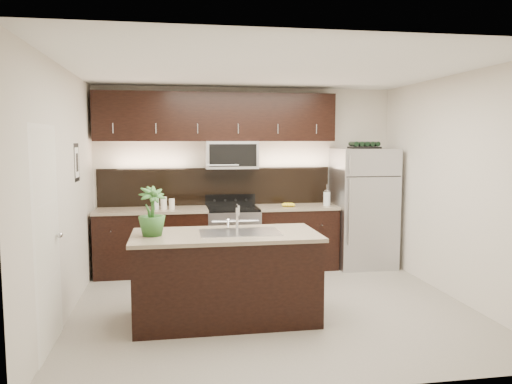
{
  "coord_description": "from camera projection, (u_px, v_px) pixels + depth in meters",
  "views": [
    {
      "loc": [
        -1.11,
        -5.5,
        1.92
      ],
      "look_at": [
        -0.09,
        0.55,
        1.28
      ],
      "focal_mm": 35.0,
      "sensor_mm": 36.0,
      "label": 1
    }
  ],
  "objects": [
    {
      "name": "ground",
      "position": [
        272.0,
        306.0,
        5.77
      ],
      "size": [
        4.5,
        4.5,
        0.0
      ],
      "primitive_type": "plane",
      "color": "gray",
      "rests_on": "ground"
    },
    {
      "name": "plant",
      "position": [
        152.0,
        211.0,
        5.1
      ],
      "size": [
        0.37,
        0.37,
        0.5
      ],
      "primitive_type": "imported",
      "rotation": [
        0.0,
        0.0,
        0.42
      ],
      "color": "#2D5E25",
      "rests_on": "island"
    },
    {
      "name": "room_walls",
      "position": [
        263.0,
        160.0,
        5.54
      ],
      "size": [
        4.52,
        4.02,
        2.71
      ],
      "color": "beige",
      "rests_on": "ground"
    },
    {
      "name": "wine_rack",
      "position": [
        364.0,
        145.0,
        7.47
      ],
      "size": [
        0.44,
        0.27,
        0.1
      ],
      "color": "black",
      "rests_on": "refrigerator"
    },
    {
      "name": "refrigerator",
      "position": [
        363.0,
        208.0,
        7.57
      ],
      "size": [
        0.86,
        0.78,
        1.79
      ],
      "primitive_type": "cube",
      "color": "#B2B2B7",
      "rests_on": "ground"
    },
    {
      "name": "upper_fixtures",
      "position": [
        219.0,
        125.0,
        7.28
      ],
      "size": [
        3.49,
        0.4,
        1.66
      ],
      "color": "black",
      "rests_on": "counter_run"
    },
    {
      "name": "counter_run",
      "position": [
        219.0,
        239.0,
        7.31
      ],
      "size": [
        3.51,
        0.65,
        0.94
      ],
      "color": "black",
      "rests_on": "ground"
    },
    {
      "name": "bananas",
      "position": [
        285.0,
        205.0,
        7.34
      ],
      "size": [
        0.23,
        0.19,
        0.06
      ],
      "primitive_type": "ellipsoid",
      "rotation": [
        0.0,
        0.0,
        -0.19
      ],
      "color": "yellow",
      "rests_on": "counter_run"
    },
    {
      "name": "french_press",
      "position": [
        327.0,
        198.0,
        7.46
      ],
      "size": [
        0.11,
        0.11,
        0.31
      ],
      "rotation": [
        0.0,
        0.0,
        -0.37
      ],
      "color": "silver",
      "rests_on": "counter_run"
    },
    {
      "name": "canisters",
      "position": [
        162.0,
        203.0,
        7.05
      ],
      "size": [
        0.32,
        0.13,
        0.21
      ],
      "rotation": [
        0.0,
        0.0,
        -0.19
      ],
      "color": "silver",
      "rests_on": "counter_run"
    },
    {
      "name": "island",
      "position": [
        226.0,
        276.0,
        5.31
      ],
      "size": [
        1.96,
        0.96,
        0.94
      ],
      "color": "black",
      "rests_on": "ground"
    },
    {
      "name": "sink_faucet",
      "position": [
        240.0,
        231.0,
        5.29
      ],
      "size": [
        0.84,
        0.5,
        0.28
      ],
      "color": "silver",
      "rests_on": "island"
    }
  ]
}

